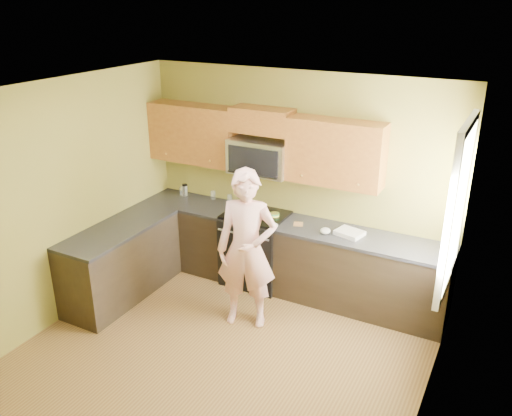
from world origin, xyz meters
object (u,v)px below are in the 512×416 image
Objects in this scene: frying_pan at (248,214)px; butter_tub at (274,218)px; stove at (256,248)px; microwave at (260,173)px; woman at (247,250)px; travel_mug at (185,195)px.

frying_pan is 0.34m from butter_tub.
frying_pan reaches higher than butter_tub.
stove is 7.85× the size of butter_tub.
butter_tub reaches higher than stove.
woman is at bearing -70.88° from microwave.
frying_pan is (-0.09, -0.05, 0.47)m from stove.
stove is 1.92× the size of frying_pan.
frying_pan is (-0.09, -0.18, -0.50)m from microwave.
microwave is (0.00, 0.12, 0.97)m from stove.
butter_tub is (-0.10, 0.91, 0.01)m from woman.
stove is at bearing -9.10° from travel_mug.
microwave is 4.73× the size of travel_mug.
microwave reaches higher than travel_mug.
stove is at bearing 94.57° from woman.
stove is 0.51m from butter_tub.
travel_mug reaches higher than frying_pan.
travel_mug is at bearing 128.58° from woman.
microwave reaches higher than stove.
microwave is at bearing 90.00° from stove.
frying_pan is at bearing -163.72° from butter_tub.
woman reaches higher than microwave.
butter_tub is at bearing 79.48° from woman.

